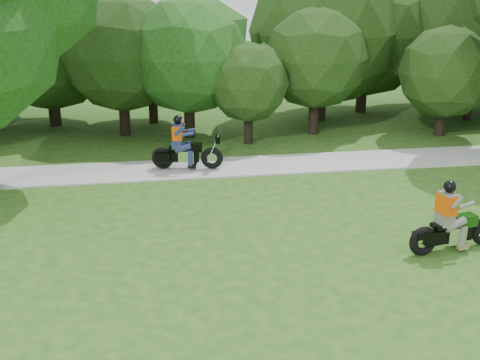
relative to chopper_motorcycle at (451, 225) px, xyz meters
name	(u,v)px	position (x,y,z in m)	size (l,w,h in m)	color
ground	(386,268)	(-1.84, -0.63, -0.67)	(100.00, 100.00, 0.00)	#205016
walkway	(298,164)	(-1.84, 7.37, -0.64)	(60.00, 2.20, 0.06)	#ACACA7
tree_line	(300,39)	(-0.16, 14.16, 2.97)	(40.09, 11.27, 7.67)	black
chopper_motorcycle	(451,225)	(0.00, 0.00, 0.00)	(2.52, 0.89, 1.81)	black
touring_motorcycle	(183,150)	(-5.89, 7.33, 0.07)	(2.43, 0.99, 1.86)	black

